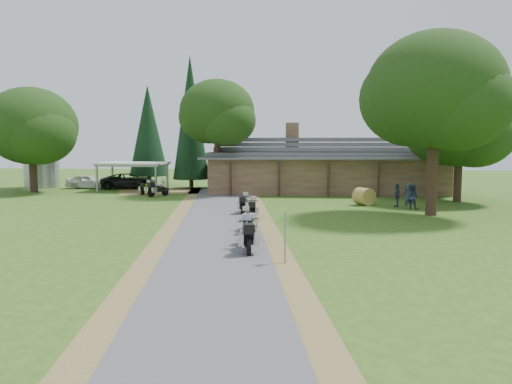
# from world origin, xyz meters

# --- Properties ---
(ground) EXTENTS (120.00, 120.00, 0.00)m
(ground) POSITION_xyz_m (0.00, 0.00, 0.00)
(ground) COLOR #2D5618
(ground) RESTS_ON ground
(driveway) EXTENTS (51.95, 51.95, 0.00)m
(driveway) POSITION_xyz_m (-0.50, 4.00, 0.00)
(driveway) COLOR #4F4F51
(driveway) RESTS_ON ground
(lodge) EXTENTS (21.40, 9.40, 4.90)m
(lodge) POSITION_xyz_m (6.00, 24.00, 2.45)
(lodge) COLOR brown
(lodge) RESTS_ON ground
(silo) EXTENTS (3.36, 3.36, 6.64)m
(silo) POSITION_xyz_m (-21.45, 25.62, 3.32)
(silo) COLOR gray
(silo) RESTS_ON ground
(carport) EXTENTS (6.14, 4.22, 2.60)m
(carport) POSITION_xyz_m (-11.47, 23.22, 1.30)
(carport) COLOR silver
(carport) RESTS_ON ground
(car_white_sedan) EXTENTS (2.38, 5.20, 1.70)m
(car_white_sedan) POSITION_xyz_m (-16.58, 25.05, 0.85)
(car_white_sedan) COLOR silver
(car_white_sedan) RESTS_ON ground
(car_dark_suv) EXTENTS (3.81, 6.18, 2.20)m
(car_dark_suv) POSITION_xyz_m (-12.60, 25.38, 1.10)
(car_dark_suv) COLOR black
(car_dark_suv) RESTS_ON ground
(motorcycle_row_a) EXTENTS (0.99, 2.16, 1.42)m
(motorcycle_row_a) POSITION_xyz_m (1.52, -1.32, 0.71)
(motorcycle_row_a) COLOR #0E158B
(motorcycle_row_a) RESTS_ON ground
(motorcycle_row_b) EXTENTS (0.73, 1.79, 1.20)m
(motorcycle_row_b) POSITION_xyz_m (1.49, 0.59, 0.60)
(motorcycle_row_b) COLOR #A4A8AC
(motorcycle_row_b) RESTS_ON ground
(motorcycle_row_c) EXTENTS (1.03, 1.85, 1.20)m
(motorcycle_row_c) POSITION_xyz_m (1.08, 3.00, 0.60)
(motorcycle_row_c) COLOR #D6A10C
(motorcycle_row_c) RESTS_ON ground
(motorcycle_row_d) EXTENTS (0.69, 1.88, 1.27)m
(motorcycle_row_d) POSITION_xyz_m (0.96, 7.04, 0.64)
(motorcycle_row_d) COLOR red
(motorcycle_row_d) RESTS_ON ground
(motorcycle_row_e) EXTENTS (0.67, 1.82, 1.23)m
(motorcycle_row_e) POSITION_xyz_m (0.21, 9.67, 0.61)
(motorcycle_row_e) COLOR black
(motorcycle_row_e) RESTS_ON ground
(motorcycle_carport_a) EXTENTS (0.77, 1.75, 1.16)m
(motorcycle_carport_a) POSITION_xyz_m (-9.38, 20.29, 0.58)
(motorcycle_carport_a) COLOR #CBBF00
(motorcycle_carport_a) RESTS_ON ground
(motorcycle_carport_b) EXTENTS (1.57, 1.98, 1.33)m
(motorcycle_carport_b) POSITION_xyz_m (-7.87, 18.68, 0.67)
(motorcycle_carport_b) COLOR gray
(motorcycle_carport_b) RESTS_ON ground
(person_a) EXTENTS (0.64, 0.52, 2.01)m
(person_a) POSITION_xyz_m (10.88, 12.61, 1.00)
(person_a) COLOR #2D3B55
(person_a) RESTS_ON ground
(person_b) EXTENTS (0.67, 0.63, 1.92)m
(person_b) POSITION_xyz_m (11.14, 12.45, 0.96)
(person_b) COLOR #2D3B55
(person_b) RESTS_ON ground
(person_c) EXTENTS (0.43, 0.57, 1.88)m
(person_c) POSITION_xyz_m (10.32, 13.48, 0.94)
(person_c) COLOR #2D3B55
(person_c) RESTS_ON ground
(hay_bale) EXTENTS (1.64, 1.61, 1.23)m
(hay_bale) POSITION_xyz_m (8.19, 14.25, 0.61)
(hay_bale) COLOR #A0853A
(hay_bale) RESTS_ON ground
(sign_post) EXTENTS (0.35, 0.06, 1.92)m
(sign_post) POSITION_xyz_m (3.08, -3.24, 0.96)
(sign_post) COLOR gray
(sign_post) RESTS_ON ground
(oak_lodge_left) EXTENTS (6.33, 6.33, 11.34)m
(oak_lodge_left) POSITION_xyz_m (-3.30, 20.93, 5.67)
(oak_lodge_left) COLOR black
(oak_lodge_left) RESTS_ON ground
(oak_lodge_right) EXTENTS (7.26, 7.26, 9.17)m
(oak_lodge_right) POSITION_xyz_m (15.38, 16.89, 4.59)
(oak_lodge_right) COLOR black
(oak_lodge_right) RESTS_ON ground
(oak_driveway) EXTENTS (8.16, 8.16, 12.14)m
(oak_driveway) POSITION_xyz_m (11.62, 9.67, 6.07)
(oak_driveway) COLOR black
(oak_driveway) RESTS_ON ground
(oak_silo) EXTENTS (7.96, 7.96, 9.43)m
(oak_silo) POSITION_xyz_m (-19.80, 21.07, 4.71)
(oak_silo) COLOR black
(oak_silo) RESTS_ON ground
(cedar_near) EXTENTS (3.47, 3.47, 12.63)m
(cedar_near) POSITION_xyz_m (-6.67, 25.96, 6.31)
(cedar_near) COLOR black
(cedar_near) RESTS_ON ground
(cedar_far) EXTENTS (3.92, 3.92, 10.19)m
(cedar_far) POSITION_xyz_m (-11.59, 28.51, 5.10)
(cedar_far) COLOR black
(cedar_far) RESTS_ON ground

